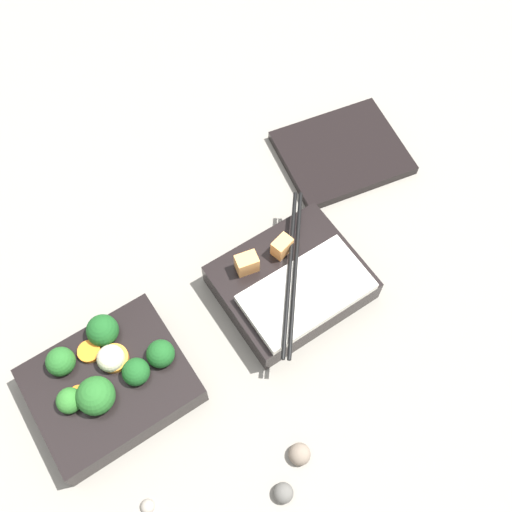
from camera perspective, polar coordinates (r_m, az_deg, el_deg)
The scene contains 7 objects.
ground_plane at distance 0.75m, azimuth -5.07°, elevation -7.58°, with size 3.00×3.00×0.00m, color gray.
bento_tray_vegetable at distance 0.72m, azimuth -13.81°, elevation -11.43°, with size 0.17×0.14×0.07m.
bento_tray_rice at distance 0.75m, azimuth 3.49°, elevation -2.59°, with size 0.17×0.18×0.07m.
bento_lid at distance 0.88m, azimuth 8.17°, elevation 9.72°, with size 0.17×0.14×0.01m, color black.
pebble_0 at distance 0.71m, azimuth -10.34°, elevation -22.38°, with size 0.02×0.02×0.02m, color gray.
pebble_1 at distance 0.71m, azimuth 4.16°, elevation -18.31°, with size 0.03×0.03×0.03m, color #7A6B5B.
pebble_2 at distance 0.70m, azimuth 2.60°, elevation -21.61°, with size 0.02×0.02×0.02m, color #595651.
Camera 1 is at (-0.09, -0.25, 0.70)m, focal length 42.00 mm.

